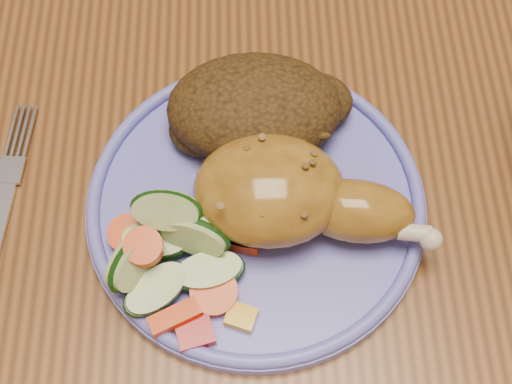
# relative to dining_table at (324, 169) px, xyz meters

# --- Properties ---
(ground) EXTENTS (4.00, 4.00, 0.00)m
(ground) POSITION_rel_dining_table_xyz_m (0.00, 0.00, -0.67)
(ground) COLOR #51301B
(ground) RESTS_ON ground
(dining_table) EXTENTS (0.90, 1.40, 0.75)m
(dining_table) POSITION_rel_dining_table_xyz_m (0.00, 0.00, 0.00)
(dining_table) COLOR brown
(dining_table) RESTS_ON ground
(plate) EXTENTS (0.25, 0.25, 0.01)m
(plate) POSITION_rel_dining_table_xyz_m (-0.06, -0.08, 0.09)
(plate) COLOR #686ADB
(plate) RESTS_ON dining_table
(plate_rim) EXTENTS (0.25, 0.25, 0.01)m
(plate_rim) POSITION_rel_dining_table_xyz_m (-0.06, -0.08, 0.10)
(plate_rim) COLOR #686ADB
(plate_rim) RESTS_ON plate
(chicken_leg) EXTENTS (0.18, 0.09, 0.06)m
(chicken_leg) POSITION_rel_dining_table_xyz_m (-0.04, -0.09, 0.12)
(chicken_leg) COLOR #A27122
(chicken_leg) RESTS_ON plate
(rice_pilaf) EXTENTS (0.14, 0.10, 0.06)m
(rice_pilaf) POSITION_rel_dining_table_xyz_m (-0.06, -0.01, 0.12)
(rice_pilaf) COLOR #432C10
(rice_pilaf) RESTS_ON plate
(vegetable_pile) EXTENTS (0.11, 0.12, 0.06)m
(vegetable_pile) POSITION_rel_dining_table_xyz_m (-0.12, -0.13, 0.11)
(vegetable_pile) COLOR #A50A05
(vegetable_pile) RESTS_ON plate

